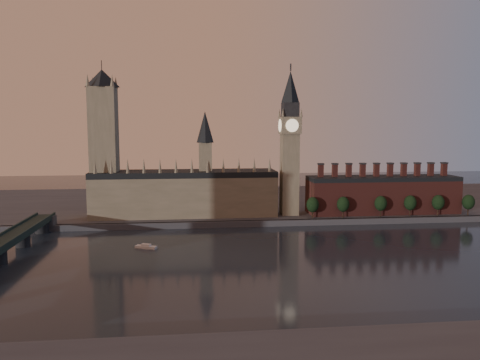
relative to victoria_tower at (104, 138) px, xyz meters
name	(u,v)px	position (x,y,z in m)	size (l,w,h in m)	color
ground	(316,264)	(120.00, -115.00, -59.09)	(900.00, 900.00, 0.00)	black
north_bank	(261,202)	(120.00, 63.04, -57.09)	(900.00, 182.00, 4.00)	#45454A
palace_of_westminster	(185,191)	(55.59, -0.09, -37.46)	(130.00, 30.30, 74.00)	gray
victoria_tower	(104,138)	(0.00, 0.00, 0.00)	(24.00, 24.00, 108.00)	gray
big_ben	(290,141)	(130.00, -5.00, -2.26)	(15.00, 15.00, 107.00)	gray
chimney_block	(382,194)	(200.00, -5.00, -41.27)	(110.00, 25.00, 37.00)	maroon
embankment_tree_0	(313,205)	(143.21, -20.74, -45.62)	(8.60, 8.60, 14.88)	black
embankment_tree_1	(343,204)	(164.93, -20.97, -45.62)	(8.60, 8.60, 14.88)	black
embankment_tree_2	(381,203)	(192.35, -20.50, -45.62)	(8.60, 8.60, 14.88)	black
embankment_tree_3	(410,203)	(214.18, -20.34, -45.62)	(8.60, 8.60, 14.88)	black
embankment_tree_4	(438,202)	(235.03, -20.47, -45.62)	(8.60, 8.60, 14.88)	black
embankment_tree_5	(468,202)	(257.35, -21.40, -45.62)	(8.60, 8.60, 14.88)	black
river_boat	(146,247)	(34.27, -75.13, -58.14)	(12.70, 8.11, 2.46)	silver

